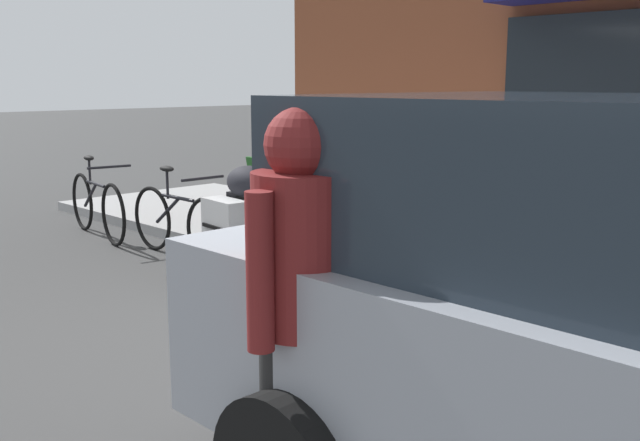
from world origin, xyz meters
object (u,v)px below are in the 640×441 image
touring_motorcycle (272,230)px  pedestrian_walking (303,275)px  second_bicycle_by_cafe (97,205)px  parked_bicycle (178,222)px  sandwich_board_sign (276,195)px

touring_motorcycle → pedestrian_walking: size_ratio=1.25×
second_bicycle_by_cafe → touring_motorcycle: bearing=-3.8°
touring_motorcycle → pedestrian_walking: 3.12m
touring_motorcycle → parked_bicycle: bearing=169.8°
parked_bicycle → second_bicycle_by_cafe: size_ratio=0.96×
touring_motorcycle → sandwich_board_sign: (-1.64, 1.48, -0.06)m
touring_motorcycle → second_bicycle_by_cafe: touring_motorcycle is taller
pedestrian_walking → second_bicycle_by_cafe: 6.17m
parked_bicycle → sandwich_board_sign: 1.18m
parked_bicycle → pedestrian_walking: bearing=-27.9°
second_bicycle_by_cafe → pedestrian_walking: bearing=-20.4°
parked_bicycle → pedestrian_walking: 4.86m
touring_motorcycle → sandwich_board_sign: touring_motorcycle is taller
parked_bicycle → pedestrian_walking: size_ratio=1.00×
touring_motorcycle → parked_bicycle: touring_motorcycle is taller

